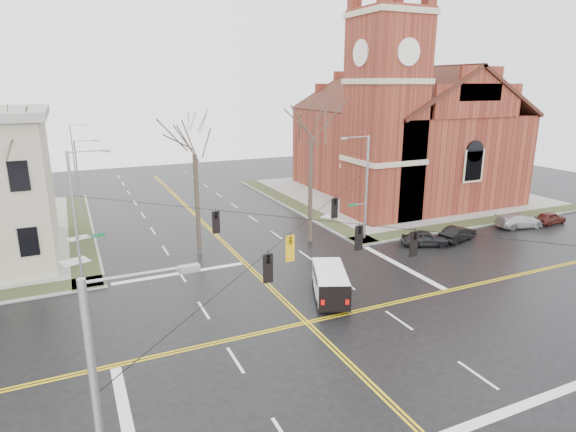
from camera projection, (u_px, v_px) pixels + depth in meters
name	position (u px, v px, depth m)	size (l,w,h in m)	color
ground	(307.00, 322.00, 27.71)	(120.00, 120.00, 0.00)	black
sidewalks	(307.00, 321.00, 27.69)	(80.00, 80.00, 0.17)	gray
road_markings	(307.00, 322.00, 27.71)	(100.00, 100.00, 0.01)	gold
church	(399.00, 126.00, 57.15)	(24.28, 27.48, 27.50)	maroon
signal_pole_ne	(365.00, 185.00, 41.03)	(2.75, 0.22, 9.00)	gray
signal_pole_nw	(77.00, 214.00, 31.91)	(2.75, 0.22, 9.00)	gray
span_wires	(308.00, 219.00, 26.06)	(23.02, 23.02, 0.03)	black
traffic_signals	(313.00, 236.00, 25.68)	(8.21, 8.26, 1.30)	black
streetlight_north_a	(80.00, 178.00, 46.76)	(2.30, 0.20, 8.00)	gray
streetlight_north_b	(74.00, 152.00, 64.27)	(2.30, 0.20, 8.00)	gray
cargo_van	(330.00, 281.00, 30.73)	(3.70, 5.31, 1.89)	white
parked_car_a	(425.00, 238.00, 40.67)	(1.57, 3.91, 1.33)	black
parked_car_b	(458.00, 234.00, 41.94)	(1.39, 3.99, 1.32)	black
parked_car_c	(519.00, 221.00, 45.88)	(1.87, 4.60, 1.34)	#AFAFB1
parked_car_d	(550.00, 218.00, 47.07)	(1.44, 3.58, 1.22)	#471814
tree_nw_far	(6.00, 149.00, 31.30)	(4.00, 4.00, 12.73)	#382D24
tree_nw_near	(194.00, 148.00, 36.93)	(4.00, 4.00, 11.76)	#382D24
tree_ne	(311.00, 134.00, 39.23)	(4.00, 4.00, 12.91)	#382D24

